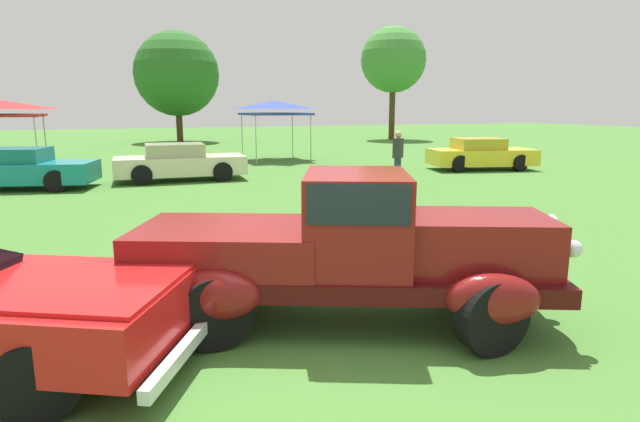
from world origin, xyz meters
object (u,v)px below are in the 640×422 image
at_px(feature_pickup_truck, 348,247).
at_px(canopy_tent_center_field, 275,107).
at_px(show_car_teal, 19,169).
at_px(show_car_yellow, 481,154).
at_px(show_car_cream, 180,162).
at_px(spectator_by_row, 398,156).

relative_size(feature_pickup_truck, canopy_tent_center_field, 1.69).
relative_size(feature_pickup_truck, show_car_teal, 1.07).
xyz_separation_m(feature_pickup_truck, canopy_tent_center_field, (4.72, 18.08, 1.55)).
bearing_deg(show_car_yellow, canopy_tent_center_field, 133.08).
distance_m(feature_pickup_truck, show_car_cream, 12.62).
bearing_deg(show_car_teal, show_car_yellow, -3.90).
relative_size(show_car_teal, show_car_cream, 1.04).
height_order(show_car_teal, spectator_by_row, spectator_by_row).
bearing_deg(canopy_tent_center_field, spectator_by_row, -82.96).
xyz_separation_m(feature_pickup_truck, spectator_by_row, (5.85, 8.92, 0.04)).
bearing_deg(spectator_by_row, show_car_cream, 148.93).
xyz_separation_m(show_car_teal, spectator_by_row, (10.80, -3.52, 0.31)).
height_order(feature_pickup_truck, show_car_yellow, feature_pickup_truck).
bearing_deg(canopy_tent_center_field, feature_pickup_truck, -104.64).
xyz_separation_m(show_car_yellow, spectator_by_row, (-5.16, -2.44, 0.31)).
xyz_separation_m(show_car_teal, show_car_yellow, (15.95, -1.09, -0.00)).
height_order(show_car_yellow, spectator_by_row, spectator_by_row).
bearing_deg(show_car_yellow, show_car_cream, 173.62).
bearing_deg(spectator_by_row, show_car_yellow, 25.29).
relative_size(show_car_teal, show_car_yellow, 1.03).
distance_m(show_car_cream, spectator_by_row, 7.17).
relative_size(show_car_teal, canopy_tent_center_field, 1.57).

